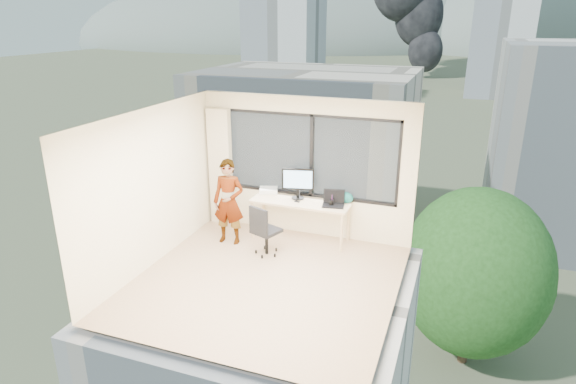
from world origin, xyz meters
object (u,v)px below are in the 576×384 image
at_px(desk, 300,220).
at_px(laptop, 333,200).
at_px(chair, 266,229).
at_px(person, 229,202).
at_px(game_console, 269,190).
at_px(handbag, 346,198).
at_px(monitor, 298,183).

distance_m(desk, laptop, 0.80).
relative_size(chair, person, 0.60).
bearing_deg(person, game_console, 56.09).
bearing_deg(game_console, handbag, -22.06).
xyz_separation_m(person, handbag, (1.97, 0.76, 0.07)).
bearing_deg(chair, monitor, 94.50).
distance_m(desk, game_console, 0.88).
distance_m(chair, handbag, 1.56).
bearing_deg(monitor, game_console, 154.63).
relative_size(chair, game_console, 2.76).
distance_m(chair, monitor, 1.10).
height_order(game_console, handbag, handbag).
distance_m(monitor, laptop, 0.75).
relative_size(laptop, handbag, 1.55).
bearing_deg(chair, person, -174.76).
xyz_separation_m(chair, handbag, (1.15, 0.99, 0.38)).
xyz_separation_m(person, laptop, (1.80, 0.53, 0.09)).
height_order(monitor, game_console, monitor).
distance_m(desk, chair, 0.87).
xyz_separation_m(desk, monitor, (-0.09, 0.11, 0.67)).
xyz_separation_m(monitor, handbag, (0.89, 0.09, -0.19)).
relative_size(person, laptop, 3.90).
height_order(game_console, laptop, laptop).
bearing_deg(handbag, chair, -137.40).
distance_m(person, monitor, 1.30).
bearing_deg(person, handbag, 15.81).
distance_m(desk, monitor, 0.68).
height_order(person, laptop, person).
xyz_separation_m(person, monitor, (1.08, 0.67, 0.26)).
bearing_deg(handbag, game_console, -179.93).
bearing_deg(game_console, laptop, -31.90).
xyz_separation_m(chair, monitor, (0.26, 0.90, 0.58)).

